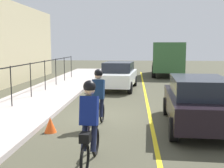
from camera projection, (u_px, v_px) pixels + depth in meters
ground_plane at (105, 118)px, 10.15m from camera, size 80.00×80.00×0.00m
lane_line_centre at (150, 119)px, 10.02m from camera, size 36.00×0.12×0.01m
sidewalk at (11, 114)px, 10.41m from camera, size 40.00×3.20×0.15m
iron_fence at (11, 76)px, 11.26m from camera, size 21.46×0.04×1.60m
cyclist_lead at (98, 99)px, 8.86m from camera, size 1.71×0.38×1.83m
cyclist_follow at (90, 124)px, 5.98m from camera, size 1.71×0.38×1.83m
patrol_sedan at (198, 101)px, 8.91m from camera, size 4.47×2.07×1.58m
parked_sedan_rear at (118, 75)px, 16.85m from camera, size 4.54×2.22×1.58m
box_truck_background at (167, 57)px, 24.46m from camera, size 6.85×2.88×2.78m
traffic_cone_near at (50, 125)px, 8.44m from camera, size 0.36×0.36×0.45m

